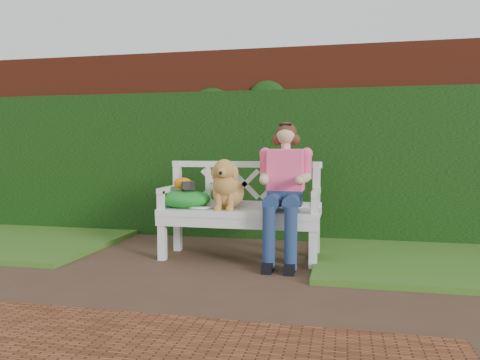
# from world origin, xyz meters

# --- Properties ---
(ground) EXTENTS (60.00, 60.00, 0.00)m
(ground) POSITION_xyz_m (0.00, 0.00, 0.00)
(ground) COLOR #462C1F
(brick_wall) EXTENTS (10.00, 0.30, 2.20)m
(brick_wall) POSITION_xyz_m (0.00, 1.90, 1.10)
(brick_wall) COLOR maroon
(brick_wall) RESTS_ON ground
(ivy_hedge) EXTENTS (10.00, 0.18, 1.70)m
(ivy_hedge) POSITION_xyz_m (0.00, 1.68, 0.85)
(ivy_hedge) COLOR #205813
(ivy_hedge) RESTS_ON ground
(grass_left) EXTENTS (2.60, 2.00, 0.05)m
(grass_left) POSITION_xyz_m (-2.40, 0.90, 0.03)
(grass_left) COLOR #2F591C
(grass_left) RESTS_ON ground
(grass_right) EXTENTS (2.60, 2.00, 0.05)m
(grass_right) POSITION_xyz_m (2.40, 0.90, 0.03)
(grass_right) COLOR #2F591C
(grass_right) RESTS_ON ground
(brick_paving) EXTENTS (4.00, 1.20, 0.03)m
(brick_paving) POSITION_xyz_m (0.00, -1.60, 0.01)
(brick_paving) COLOR #552815
(brick_paving) RESTS_ON ground
(garden_bench) EXTENTS (1.58, 0.61, 0.48)m
(garden_bench) POSITION_xyz_m (0.39, 0.63, 0.24)
(garden_bench) COLOR white
(garden_bench) RESTS_ON ground
(seated_woman) EXTENTS (0.65, 0.78, 1.21)m
(seated_woman) POSITION_xyz_m (0.82, 0.61, 0.61)
(seated_woman) COLOR #DF3D60
(seated_woman) RESTS_ON ground
(dog) EXTENTS (0.39, 0.48, 0.48)m
(dog) POSITION_xyz_m (0.28, 0.59, 0.72)
(dog) COLOR olive
(dog) RESTS_ON garden_bench
(tennis_racket) EXTENTS (0.55, 0.28, 0.03)m
(tennis_racket) POSITION_xyz_m (-0.01, 0.59, 0.49)
(tennis_racket) COLOR silver
(tennis_racket) RESTS_ON garden_bench
(green_bag) EXTENTS (0.57, 0.49, 0.17)m
(green_bag) POSITION_xyz_m (-0.15, 0.60, 0.56)
(green_bag) COLOR #27692E
(green_bag) RESTS_ON garden_bench
(camera_item) EXTENTS (0.15, 0.13, 0.09)m
(camera_item) POSITION_xyz_m (-0.10, 0.59, 0.69)
(camera_item) COLOR #272424
(camera_item) RESTS_ON green_bag
(baseball_glove) EXTENTS (0.22, 0.18, 0.12)m
(baseball_glove) POSITION_xyz_m (-0.17, 0.61, 0.71)
(baseball_glove) COLOR orange
(baseball_glove) RESTS_ON green_bag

